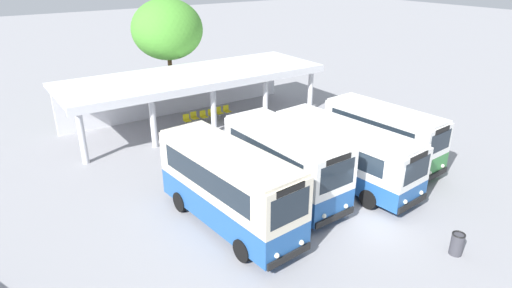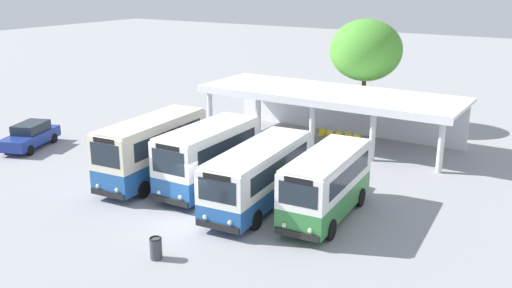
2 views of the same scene
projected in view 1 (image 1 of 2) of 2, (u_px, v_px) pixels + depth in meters
name	position (u px, v px, depth m)	size (l,w,h in m)	color
ground_plane	(371.00, 218.00, 18.87)	(180.00, 180.00, 0.00)	#939399
city_bus_nearest_orange	(228.00, 185.00, 17.68)	(2.76, 7.49, 3.44)	black
city_bus_second_in_row	(285.00, 161.00, 19.84)	(2.57, 6.63, 3.37)	black
city_bus_middle_cream	(344.00, 151.00, 21.32)	(2.92, 8.04, 2.96)	black
city_bus_fourth_amber	(383.00, 133.00, 23.38)	(2.59, 6.73, 3.09)	black
terminal_canopy	(191.00, 82.00, 29.45)	(17.37, 5.94, 3.40)	silver
waiting_chair_end_by_column	(187.00, 119.00, 28.94)	(0.44, 0.44, 0.86)	slate
waiting_chair_second_from_end	(194.00, 117.00, 29.39)	(0.44, 0.44, 0.86)	slate
waiting_chair_middle_seat	(203.00, 116.00, 29.62)	(0.44, 0.44, 0.86)	slate
waiting_chair_fourth_seat	(212.00, 114.00, 29.96)	(0.44, 0.44, 0.86)	slate
waiting_chair_fifth_seat	(219.00, 112.00, 30.35)	(0.44, 0.44, 0.86)	slate
waiting_chair_far_end_seat	(227.00, 110.00, 30.69)	(0.44, 0.44, 0.86)	slate
roadside_tree_behind_canopy	(167.00, 30.00, 31.81)	(5.16, 5.16, 7.78)	brown
litter_bin_apron	(457.00, 244.00, 16.41)	(0.49, 0.49, 0.90)	#3F3F47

